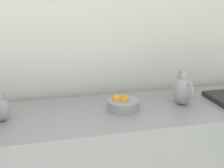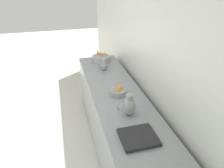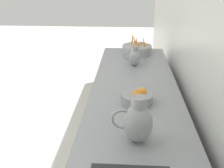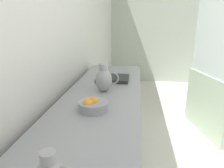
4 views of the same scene
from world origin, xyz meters
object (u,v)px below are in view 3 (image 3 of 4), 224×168
(vegetable_colander, at_px, (137,49))
(metal_pitcher_tall, at_px, (138,122))
(orange_bowl, at_px, (137,97))
(metal_pitcher_short, at_px, (134,57))

(vegetable_colander, distance_m, metal_pitcher_tall, 1.60)
(orange_bowl, bearing_deg, metal_pitcher_tall, 88.67)
(metal_pitcher_tall, bearing_deg, orange_bowl, -91.33)
(orange_bowl, relative_size, metal_pitcher_short, 1.16)
(orange_bowl, xyz_separation_m, metal_pitcher_short, (0.01, -0.77, 0.04))
(vegetable_colander, bearing_deg, orange_bowl, 88.74)
(metal_pitcher_tall, distance_m, metal_pitcher_short, 1.21)
(orange_bowl, bearing_deg, vegetable_colander, -91.26)
(vegetable_colander, relative_size, orange_bowl, 1.46)
(metal_pitcher_tall, relative_size, metal_pitcher_short, 1.37)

